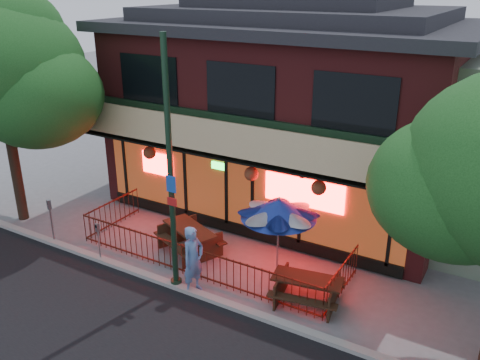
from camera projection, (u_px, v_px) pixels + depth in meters
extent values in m
plane|color=gray|center=(185.00, 279.00, 14.81)|extent=(80.00, 80.00, 0.00)
cube|color=#999993|center=(174.00, 285.00, 14.39)|extent=(80.00, 0.25, 0.12)
cube|color=maroon|center=(293.00, 117.00, 19.39)|extent=(12.00, 8.00, 6.50)
cube|color=#59230F|center=(240.00, 191.00, 16.75)|extent=(11.00, 0.06, 2.60)
cube|color=#FF0C0C|center=(304.00, 193.00, 15.44)|extent=(2.60, 0.04, 0.90)
cube|color=#FF0C0C|center=(157.00, 164.00, 18.17)|extent=(1.30, 0.04, 0.80)
cube|color=#D3B585|center=(232.00, 139.00, 15.67)|extent=(12.20, 1.33, 1.26)
cube|color=black|center=(149.00, 79.00, 17.23)|extent=(2.40, 0.06, 1.60)
cube|color=black|center=(240.00, 90.00, 15.53)|extent=(2.40, 0.06, 1.60)
cube|color=black|center=(354.00, 103.00, 13.83)|extent=(2.40, 0.06, 1.60)
cube|color=black|center=(240.00, 229.00, 17.24)|extent=(11.00, 0.12, 0.40)
cube|color=#FFC672|center=(416.00, 202.00, 13.65)|extent=(0.18, 0.18, 0.32)
cube|color=#49190F|center=(188.00, 247.00, 14.62)|extent=(8.40, 0.04, 0.04)
cube|color=#49190F|center=(189.00, 272.00, 14.93)|extent=(8.40, 0.04, 0.04)
cube|color=#49190F|center=(112.00, 202.00, 17.65)|extent=(0.04, 2.60, 0.04)
cube|color=#49190F|center=(342.00, 266.00, 13.68)|extent=(0.04, 2.60, 0.04)
cylinder|color=#49190F|center=(188.00, 261.00, 14.79)|extent=(0.02, 0.02, 1.00)
cylinder|color=#16321F|center=(170.00, 171.00, 13.21)|extent=(0.16, 0.16, 7.00)
cylinder|color=#16321F|center=(176.00, 282.00, 14.45)|extent=(0.32, 0.32, 0.20)
cube|color=#194CB2|center=(171.00, 184.00, 13.14)|extent=(0.30, 0.02, 0.45)
cube|color=red|center=(172.00, 202.00, 13.32)|extent=(0.30, 0.02, 0.22)
cylinder|color=#2F2517|center=(13.00, 152.00, 17.65)|extent=(0.36, 0.36, 5.12)
ellipsoid|color=#174718|center=(7.00, 32.00, 16.41)|extent=(3.64, 3.64, 2.98)
cube|color=#3B2415|center=(178.00, 231.00, 16.74)|extent=(0.64, 1.36, 0.83)
cube|color=#3B2415|center=(203.00, 250.00, 15.56)|extent=(0.64, 1.36, 0.83)
cube|color=#3B2415|center=(189.00, 229.00, 16.00)|extent=(2.17, 1.57, 0.07)
cube|color=#3B2415|center=(173.00, 243.00, 15.78)|extent=(1.96, 1.09, 0.06)
cube|color=#3B2415|center=(206.00, 233.00, 16.45)|extent=(1.96, 1.09, 0.06)
cube|color=#331F11|center=(281.00, 286.00, 13.80)|extent=(0.29, 1.32, 0.76)
cube|color=#331F11|center=(333.00, 296.00, 13.33)|extent=(0.29, 1.32, 0.76)
cube|color=#331F11|center=(307.00, 279.00, 13.43)|extent=(1.95, 1.08, 0.06)
cube|color=#331F11|center=(302.00, 300.00, 13.05)|extent=(1.86, 0.61, 0.05)
cube|color=#331F11|center=(312.00, 278.00, 14.03)|extent=(1.86, 0.61, 0.05)
cylinder|color=gray|center=(278.00, 239.00, 14.67)|extent=(0.05, 0.05, 2.27)
cone|color=navy|center=(279.00, 209.00, 14.31)|extent=(2.17, 2.17, 0.57)
sphere|color=gray|center=(279.00, 199.00, 14.20)|extent=(0.10, 0.10, 0.10)
imported|color=#5B7FB7|center=(193.00, 260.00, 13.89)|extent=(0.58, 0.78, 1.97)
cylinder|color=gray|center=(99.00, 246.00, 15.59)|extent=(0.05, 0.05, 1.03)
cube|color=gray|center=(97.00, 228.00, 15.36)|extent=(0.12, 0.11, 0.26)
cube|color=black|center=(96.00, 227.00, 15.30)|extent=(0.08, 0.01, 0.09)
cylinder|color=gray|center=(52.00, 226.00, 16.65)|extent=(0.06, 0.06, 1.24)
cube|color=gray|center=(49.00, 205.00, 16.37)|extent=(0.17, 0.16, 0.32)
cube|color=black|center=(47.00, 203.00, 16.30)|extent=(0.09, 0.04, 0.11)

